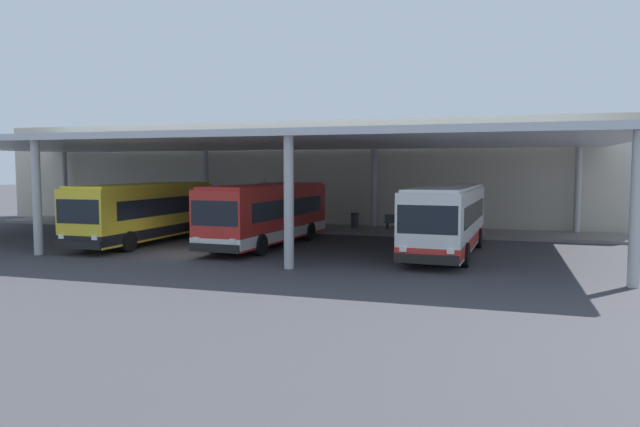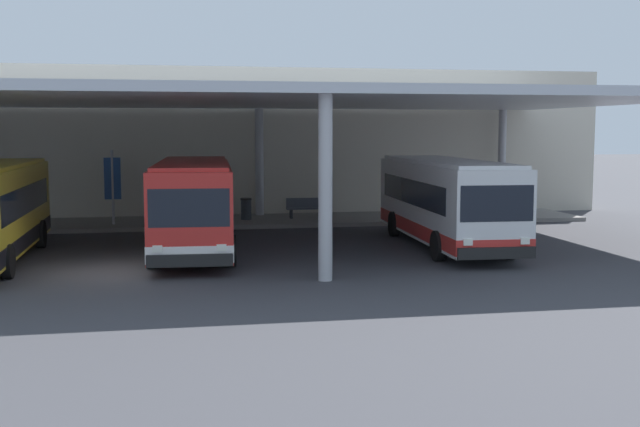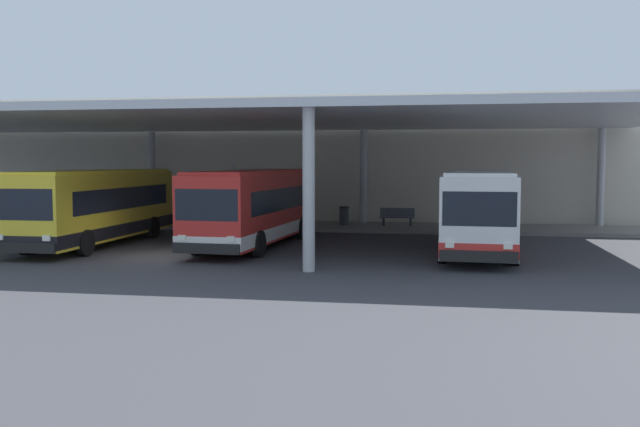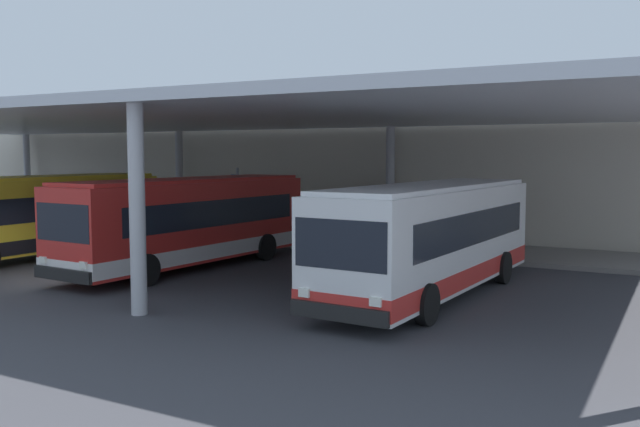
# 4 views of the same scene
# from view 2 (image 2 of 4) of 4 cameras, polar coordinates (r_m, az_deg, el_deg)

# --- Properties ---
(ground_plane) EXTENTS (200.00, 200.00, 0.00)m
(ground_plane) POSITION_cam_2_polar(r_m,az_deg,el_deg) (24.75, -14.98, -4.09)
(ground_plane) COLOR #3D3D42
(platform_kerb) EXTENTS (42.00, 4.50, 0.18)m
(platform_kerb) POSITION_cam_2_polar(r_m,az_deg,el_deg) (36.35, -13.71, -0.73)
(platform_kerb) COLOR gray
(platform_kerb) RESTS_ON ground
(station_building_facade) EXTENTS (48.00, 1.60, 7.26)m
(station_building_facade) POSITION_cam_2_polar(r_m,az_deg,el_deg) (39.36, -13.62, 4.95)
(station_building_facade) COLOR beige
(station_building_facade) RESTS_ON ground
(canopy_shelter) EXTENTS (40.00, 17.00, 5.55)m
(canopy_shelter) POSITION_cam_2_polar(r_m,az_deg,el_deg) (29.88, -14.53, 7.86)
(canopy_shelter) COLOR silver
(canopy_shelter) RESTS_ON ground
(bus_second_bay) EXTENTS (3.15, 10.66, 3.17)m
(bus_second_bay) POSITION_cam_2_polar(r_m,az_deg,el_deg) (28.04, -9.04, 0.63)
(bus_second_bay) COLOR red
(bus_second_bay) RESTS_ON ground
(bus_middle_bay) EXTENTS (3.07, 10.64, 3.17)m
(bus_middle_bay) POSITION_cam_2_polar(r_m,az_deg,el_deg) (29.41, 8.98, 0.88)
(bus_middle_bay) COLOR white
(bus_middle_bay) RESTS_ON ground
(bench_waiting) EXTENTS (1.80, 0.45, 0.92)m
(bench_waiting) POSITION_cam_2_polar(r_m,az_deg,el_deg) (36.86, -1.02, 0.43)
(bench_waiting) COLOR #4C515B
(bench_waiting) RESTS_ON platform_kerb
(trash_bin) EXTENTS (0.52, 0.52, 0.98)m
(trash_bin) POSITION_cam_2_polar(r_m,az_deg,el_deg) (36.34, -5.32, 0.35)
(trash_bin) COLOR #33383D
(trash_bin) RESTS_ON platform_kerb
(banner_sign) EXTENTS (0.70, 0.12, 3.20)m
(banner_sign) POSITION_cam_2_polar(r_m,az_deg,el_deg) (35.40, -14.64, 2.15)
(banner_sign) COLOR #B2B2B7
(banner_sign) RESTS_ON platform_kerb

